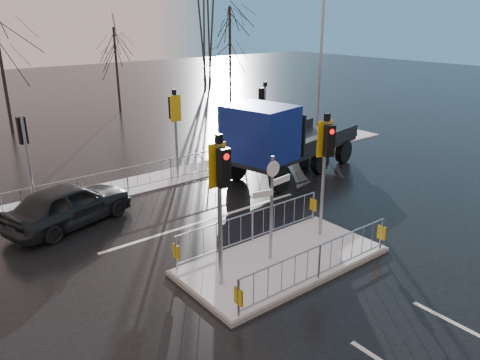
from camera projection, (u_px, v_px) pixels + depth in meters
ground at (282, 263)px, 13.52m from camera, size 120.00×120.00×0.00m
snow_verge at (144, 183)px, 19.88m from camera, size 30.00×2.00×0.04m
lane_markings at (291, 267)px, 13.27m from camera, size 8.00×11.38×0.01m
traffic_island at (282, 250)px, 13.39m from camera, size 6.00×3.04×4.15m
far_kerb_fixtures at (154, 162)px, 19.35m from camera, size 18.00×0.65×3.83m
car_far_lane at (69, 204)px, 15.73m from camera, size 4.70×2.95×1.49m
flatbed_truck at (274, 139)px, 19.88m from camera, size 7.61×4.02×3.35m
tree_far_b at (115, 53)px, 33.40m from camera, size 3.25×3.25×6.14m
tree_far_c at (230, 38)px, 35.53m from camera, size 4.00×4.00×7.55m
street_lamp_right at (321, 63)px, 24.52m from camera, size 1.25×0.18×8.00m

